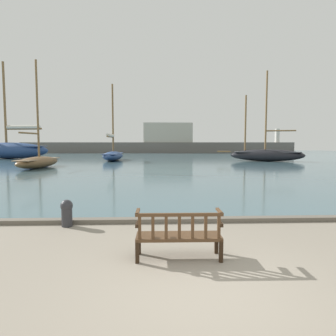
{
  "coord_description": "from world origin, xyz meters",
  "views": [
    {
      "loc": [
        -0.72,
        -4.27,
        2.18
      ],
      "look_at": [
        -0.15,
        10.0,
        1.0
      ],
      "focal_mm": 32.0,
      "sensor_mm": 36.0,
      "label": 1
    }
  ],
  "objects_px": {
    "sailboat_distant_harbor": "(38,161)",
    "sailboat_nearest_starboard": "(267,154)",
    "park_bench": "(179,234)",
    "mooring_bollard": "(67,212)",
    "sailboat_mid_port": "(9,149)",
    "sailboat_nearest_port": "(113,155)"
  },
  "relations": [
    {
      "from": "sailboat_distant_harbor",
      "to": "sailboat_nearest_starboard",
      "type": "height_order",
      "value": "sailboat_nearest_starboard"
    },
    {
      "from": "park_bench",
      "to": "mooring_bollard",
      "type": "xyz_separation_m",
      "value": [
        -2.77,
        2.33,
        -0.08
      ]
    },
    {
      "from": "park_bench",
      "to": "sailboat_mid_port",
      "type": "distance_m",
      "value": 41.99
    },
    {
      "from": "park_bench",
      "to": "sailboat_nearest_port",
      "type": "distance_m",
      "value": 32.03
    },
    {
      "from": "sailboat_nearest_port",
      "to": "mooring_bollard",
      "type": "xyz_separation_m",
      "value": [
        2.94,
        -29.19,
        -0.41
      ]
    },
    {
      "from": "sailboat_nearest_starboard",
      "to": "mooring_bollard",
      "type": "distance_m",
      "value": 30.87
    },
    {
      "from": "sailboat_distant_harbor",
      "to": "mooring_bollard",
      "type": "bearing_deg",
      "value": -66.93
    },
    {
      "from": "sailboat_nearest_starboard",
      "to": "sailboat_mid_port",
      "type": "xyz_separation_m",
      "value": [
        -33.26,
        7.41,
        0.47
      ]
    },
    {
      "from": "sailboat_nearest_starboard",
      "to": "mooring_bollard",
      "type": "height_order",
      "value": "sailboat_nearest_starboard"
    },
    {
      "from": "sailboat_distant_harbor",
      "to": "mooring_bollard",
      "type": "xyz_separation_m",
      "value": [
        7.71,
        -18.1,
        -0.29
      ]
    },
    {
      "from": "sailboat_mid_port",
      "to": "mooring_bollard",
      "type": "distance_m",
      "value": 38.62
    },
    {
      "from": "park_bench",
      "to": "sailboat_nearest_starboard",
      "type": "relative_size",
      "value": 0.15
    },
    {
      "from": "sailboat_nearest_starboard",
      "to": "sailboat_nearest_port",
      "type": "xyz_separation_m",
      "value": [
        -18.27,
        2.4,
        -0.12
      ]
    },
    {
      "from": "sailboat_mid_port",
      "to": "sailboat_nearest_port",
      "type": "bearing_deg",
      "value": -18.47
    },
    {
      "from": "park_bench",
      "to": "mooring_bollard",
      "type": "bearing_deg",
      "value": 139.91
    },
    {
      "from": "park_bench",
      "to": "sailboat_distant_harbor",
      "type": "relative_size",
      "value": 0.18
    },
    {
      "from": "park_bench",
      "to": "sailboat_mid_port",
      "type": "bearing_deg",
      "value": 119.53
    },
    {
      "from": "sailboat_nearest_port",
      "to": "mooring_bollard",
      "type": "height_order",
      "value": "sailboat_nearest_port"
    },
    {
      "from": "mooring_bollard",
      "to": "park_bench",
      "type": "bearing_deg",
      "value": -40.09
    },
    {
      "from": "sailboat_distant_harbor",
      "to": "sailboat_nearest_port",
      "type": "height_order",
      "value": "sailboat_nearest_port"
    },
    {
      "from": "sailboat_distant_harbor",
      "to": "sailboat_nearest_starboard",
      "type": "relative_size",
      "value": 0.87
    },
    {
      "from": "sailboat_mid_port",
      "to": "sailboat_nearest_port",
      "type": "relative_size",
      "value": 1.52
    }
  ]
}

